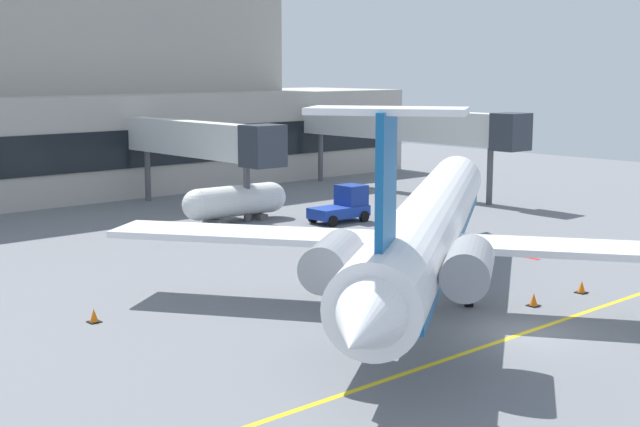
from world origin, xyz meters
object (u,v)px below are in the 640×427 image
at_px(belt_loader, 344,206).
at_px(fuel_tank, 235,201).
at_px(marshaller, 460,222).
at_px(regional_jet, 428,225).

relative_size(belt_loader, fuel_tank, 0.52).
relative_size(fuel_tank, marshaller, 4.02).
xyz_separation_m(regional_jet, marshaller, (11.72, 7.69, -2.26)).
relative_size(regional_jet, marshaller, 16.27).
bearing_deg(fuel_tank, marshaller, -65.51).
xyz_separation_m(belt_loader, fuel_tank, (-5.14, 4.74, 0.28)).
height_order(regional_jet, belt_loader, regional_jet).
bearing_deg(marshaller, belt_loader, 96.49).
distance_m(belt_loader, fuel_tank, 7.00).
distance_m(regional_jet, marshaller, 14.20).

